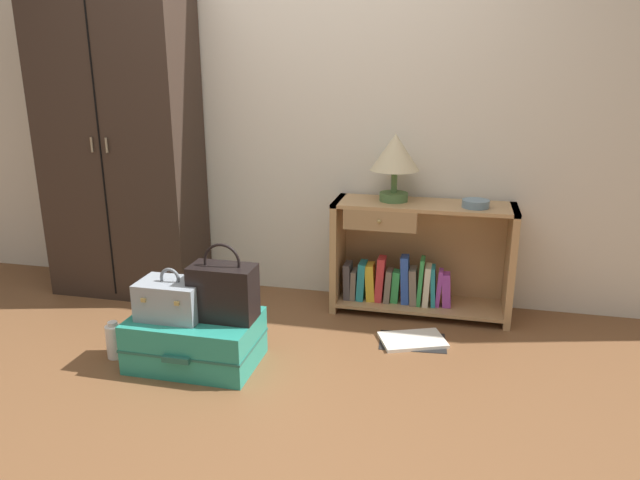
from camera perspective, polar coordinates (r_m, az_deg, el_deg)
The scene contains 11 objects.
ground_plane at distance 2.81m, azimuth -8.70°, elevation -15.48°, with size 9.00×9.00×0.00m, color brown.
back_wall at distance 3.81m, azimuth -1.01°, elevation 13.94°, with size 6.40×0.10×2.60m, color silver.
wardrobe at distance 4.02m, azimuth -18.72°, elevation 9.13°, with size 0.96×0.47×2.03m.
bookshelf at distance 3.65m, azimuth 9.08°, elevation -2.03°, with size 1.07×0.35×0.69m.
table_lamp at distance 3.52m, azimuth 7.28°, elevation 8.09°, with size 0.29×0.29×0.40m.
bowl at distance 3.49m, azimuth 14.81°, elevation 3.42°, with size 0.15×0.15×0.04m, color slate.
suitcase_large at distance 3.13m, azimuth -11.95°, elevation -9.41°, with size 0.64×0.44×0.26m.
train_case at distance 3.06m, azimuth -14.16°, elevation -5.53°, with size 0.32×0.23×0.26m.
handbag at distance 2.97m, azimuth -9.32°, elevation -4.93°, with size 0.32×0.17×0.39m.
bottle at distance 3.31m, azimuth -19.26°, elevation -9.18°, with size 0.08×0.08×0.20m.
open_book_on_floor at distance 3.36m, azimuth 8.94°, elevation -9.56°, with size 0.41×0.34×0.02m.
Camera 1 is at (0.94, -2.19, 1.49)m, focal length 33.11 mm.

